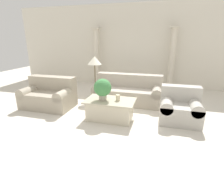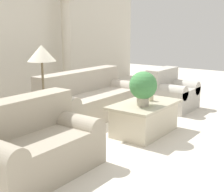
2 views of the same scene
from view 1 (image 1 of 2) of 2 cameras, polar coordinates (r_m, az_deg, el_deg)
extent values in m
plane|color=silver|center=(4.79, -0.67, -4.96)|extent=(16.00, 16.00, 0.00)
cube|color=silver|center=(7.38, 6.13, 15.84)|extent=(10.00, 0.06, 3.20)
cube|color=#ADA393|center=(5.38, 4.97, 0.14)|extent=(2.03, 0.87, 0.45)
cube|color=#ADA393|center=(5.53, 5.64, 5.19)|extent=(2.03, 0.30, 0.39)
cylinder|color=#ADA393|center=(5.53, -3.93, 3.06)|extent=(0.28, 0.87, 0.28)
cylinder|color=#ADA393|center=(5.23, 14.50, 1.64)|extent=(0.28, 0.87, 0.28)
cube|color=#A99E8A|center=(5.33, -20.08, -1.11)|extent=(1.41, 0.87, 0.45)
cube|color=#A99E8A|center=(5.43, -18.87, 4.06)|extent=(1.41, 0.30, 0.39)
cylinder|color=#A99E8A|center=(5.61, -25.06, 1.57)|extent=(0.28, 0.87, 0.28)
cylinder|color=#A99E8A|center=(4.96, -14.99, 0.69)|extent=(0.28, 0.87, 0.28)
cube|color=beige|center=(4.29, -0.60, -4.62)|extent=(1.04, 0.64, 0.45)
cube|color=#BCB398|center=(4.20, -0.61, -1.56)|extent=(1.19, 0.73, 0.04)
cylinder|color=#B2A893|center=(4.16, -3.04, -0.48)|extent=(0.19, 0.19, 0.13)
sphere|color=#428447|center=(4.09, -3.10, 2.76)|extent=(0.42, 0.42, 0.42)
cylinder|color=beige|center=(4.13, 1.92, -0.55)|extent=(0.10, 0.10, 0.14)
cylinder|color=brown|center=(5.79, -5.34, -0.74)|extent=(0.21, 0.21, 0.03)
cylinder|color=brown|center=(5.64, -5.51, 4.69)|extent=(0.04, 0.04, 1.10)
cone|color=silver|center=(5.52, -5.72, 11.50)|extent=(0.44, 0.44, 0.25)
cylinder|color=beige|center=(7.41, -5.00, 12.21)|extent=(0.22, 0.22, 2.25)
cube|color=beige|center=(7.39, -5.26, 21.16)|extent=(0.30, 0.30, 0.06)
cylinder|color=beige|center=(6.96, 18.88, 10.95)|extent=(0.22, 0.22, 2.25)
cube|color=beige|center=(6.93, 19.91, 20.44)|extent=(0.30, 0.30, 0.06)
cube|color=#B7B2A8|center=(4.44, 21.18, -5.11)|extent=(0.91, 0.79, 0.44)
cube|color=#B7B2A8|center=(4.55, 21.49, 0.87)|extent=(0.91, 0.28, 0.37)
cylinder|color=#B7B2A8|center=(4.34, 17.36, -2.35)|extent=(0.28, 0.79, 0.28)
cylinder|color=#B7B2A8|center=(4.41, 25.52, -2.99)|extent=(0.28, 0.79, 0.28)
camera|label=2|loc=(5.39, -59.69, 6.76)|focal=50.00mm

